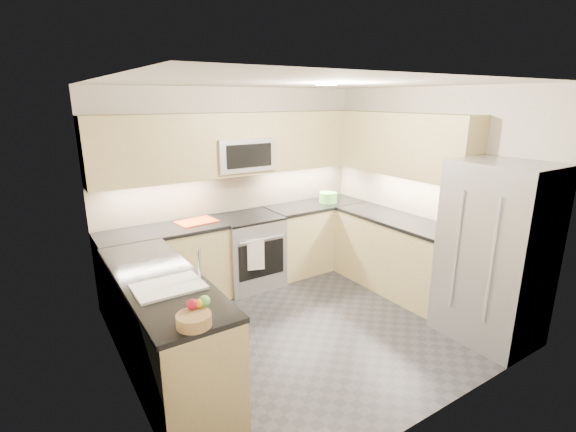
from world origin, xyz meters
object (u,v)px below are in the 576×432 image
(microwave, at_px, (242,154))
(cutting_board, at_px, (197,222))
(utensil_bowl, at_px, (328,197))
(refrigerator, at_px, (495,253))
(gas_range, at_px, (249,251))
(fruit_basket, at_px, (194,320))

(microwave, height_order, cutting_board, microwave)
(utensil_bowl, bearing_deg, refrigerator, -85.84)
(microwave, relative_size, cutting_board, 1.71)
(gas_range, bearing_deg, microwave, 90.00)
(fruit_basket, bearing_deg, cutting_board, 68.50)
(gas_range, bearing_deg, cutting_board, 173.78)
(gas_range, distance_m, microwave, 1.25)
(cutting_board, bearing_deg, microwave, 4.69)
(utensil_bowl, xyz_separation_m, cutting_board, (-1.93, 0.08, -0.07))
(microwave, xyz_separation_m, refrigerator, (1.45, -2.55, -0.80))
(microwave, height_order, refrigerator, microwave)
(refrigerator, height_order, cutting_board, refrigerator)
(fruit_basket, bearing_deg, utensil_bowl, 37.56)
(refrigerator, height_order, fruit_basket, refrigerator)
(refrigerator, bearing_deg, fruit_basket, 175.17)
(refrigerator, xyz_separation_m, utensil_bowl, (-0.18, 2.42, 0.11))
(gas_range, xyz_separation_m, utensil_bowl, (1.27, -0.01, 0.56))
(refrigerator, relative_size, fruit_basket, 7.88)
(utensil_bowl, relative_size, fruit_basket, 1.10)
(refrigerator, distance_m, fruit_basket, 3.00)
(gas_range, relative_size, fruit_basket, 3.98)
(gas_range, relative_size, refrigerator, 0.51)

